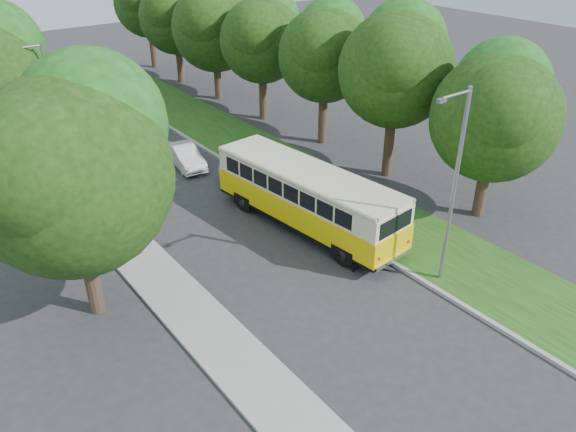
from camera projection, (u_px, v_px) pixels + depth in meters
ground at (319, 289)px, 22.30m from camera, size 120.00×120.00×0.00m
curb at (310, 213)px, 27.64m from camera, size 0.20×70.00×0.15m
grass_verge at (345, 200)px, 28.89m from camera, size 4.50×70.00×0.13m
sidewalk at (153, 272)px, 23.22m from camera, size 2.20×70.00×0.12m
treeline at (169, 46)px, 33.61m from camera, size 24.27×41.91×9.46m
lamppost_near at (453, 184)px, 20.65m from camera, size 1.71×0.16×8.00m
lamppost_far at (53, 109)px, 28.96m from camera, size 1.71×0.16×7.50m
warning_sign at (92, 177)px, 27.43m from camera, size 0.56×0.10×2.50m
vintage_bus at (307, 199)px, 25.83m from camera, size 3.63×10.38×3.02m
car_silver at (254, 177)px, 29.66m from camera, size 2.57×4.58×1.47m
car_white at (185, 156)px, 32.43m from camera, size 1.80×3.91×1.24m
car_blue at (133, 122)px, 37.50m from camera, size 2.22×4.37×1.21m
car_grey at (109, 92)px, 43.37m from camera, size 2.65×5.01×1.34m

